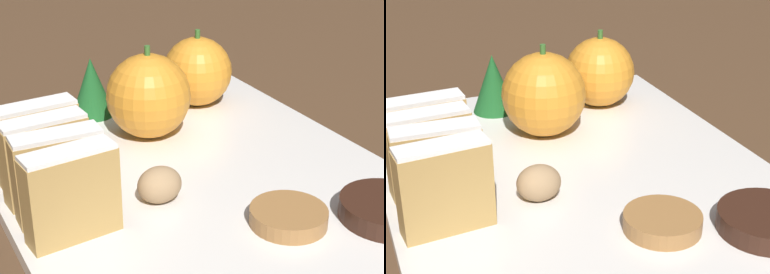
% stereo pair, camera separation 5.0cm
% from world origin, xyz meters
% --- Properties ---
extents(ground_plane, '(6.00, 6.00, 0.00)m').
position_xyz_m(ground_plane, '(0.00, 0.00, 0.00)').
color(ground_plane, '#513823').
extents(serving_platter, '(0.30, 0.39, 0.01)m').
position_xyz_m(serving_platter, '(0.00, 0.00, 0.01)').
color(serving_platter, white).
rests_on(serving_platter, ground_plane).
extents(stollen_slice_front, '(0.06, 0.03, 0.06)m').
position_xyz_m(stollen_slice_front, '(-0.11, -0.05, 0.04)').
color(stollen_slice_front, tan).
rests_on(stollen_slice_front, serving_platter).
extents(stollen_slice_second, '(0.06, 0.02, 0.06)m').
position_xyz_m(stollen_slice_second, '(-0.11, -0.02, 0.04)').
color(stollen_slice_second, tan).
rests_on(stollen_slice_second, serving_platter).
extents(stollen_slice_third, '(0.06, 0.03, 0.06)m').
position_xyz_m(stollen_slice_third, '(-0.11, 0.01, 0.04)').
color(stollen_slice_third, tan).
rests_on(stollen_slice_third, serving_platter).
extents(stollen_slice_fourth, '(0.06, 0.03, 0.06)m').
position_xyz_m(stollen_slice_fourth, '(-0.11, 0.04, 0.04)').
color(stollen_slice_fourth, tan).
rests_on(stollen_slice_fourth, serving_platter).
extents(orange_near, '(0.08, 0.08, 0.08)m').
position_xyz_m(orange_near, '(0.00, 0.08, 0.05)').
color(orange_near, orange).
rests_on(orange_near, serving_platter).
extents(orange_far, '(0.07, 0.07, 0.08)m').
position_xyz_m(orange_far, '(0.07, 0.13, 0.05)').
color(orange_far, orange).
rests_on(orange_far, serving_platter).
extents(walnut, '(0.03, 0.03, 0.03)m').
position_xyz_m(walnut, '(-0.04, -0.03, 0.03)').
color(walnut, tan).
rests_on(walnut, serving_platter).
extents(chocolate_cookie, '(0.07, 0.07, 0.01)m').
position_xyz_m(chocolate_cookie, '(0.09, -0.13, 0.02)').
color(chocolate_cookie, '#381E14').
rests_on(chocolate_cookie, serving_platter).
extents(gingerbread_cookie, '(0.05, 0.05, 0.01)m').
position_xyz_m(gingerbread_cookie, '(0.02, -0.10, 0.02)').
color(gingerbread_cookie, '#A3703D').
rests_on(gingerbread_cookie, serving_platter).
extents(evergreen_sprig, '(0.04, 0.04, 0.06)m').
position_xyz_m(evergreen_sprig, '(-0.03, 0.15, 0.04)').
color(evergreen_sprig, '#195623').
rests_on(evergreen_sprig, serving_platter).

